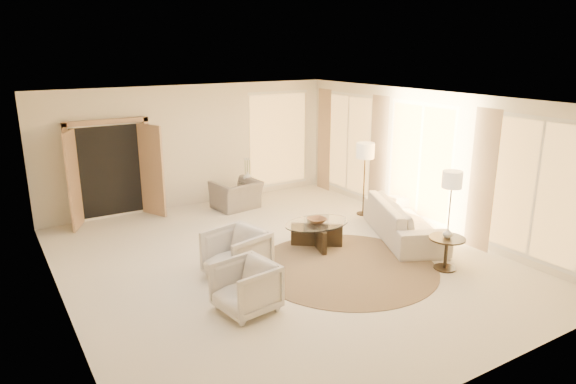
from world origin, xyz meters
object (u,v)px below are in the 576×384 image
coffee_table (317,231)px  bowl (317,220)px  end_table (446,248)px  floor_lamp_near (365,154)px  side_vase (248,177)px  sofa (404,220)px  floor_lamp_far (452,183)px  armchair_right (246,285)px  accent_chair (236,190)px  end_vase (448,233)px  side_table (248,190)px  armchair_left (236,252)px

coffee_table → bowl: bowl is taller
end_table → floor_lamp_near: floor_lamp_near is taller
floor_lamp_near → side_vase: floor_lamp_near is taller
sofa → floor_lamp_near: floor_lamp_near is taller
bowl → floor_lamp_near: bearing=27.6°
end_table → floor_lamp_far: bearing=40.4°
armchair_right → floor_lamp_near: bearing=112.6°
accent_chair → end_table: accent_chair is taller
armchair_right → end_vase: bearing=73.7°
side_table → accent_chair: bearing=-149.6°
end_table → coffee_table: bearing=122.5°
armchair_right → end_table: (3.51, -0.49, -0.01)m
floor_lamp_far → side_vase: size_ratio=6.51×
armchair_left → armchair_right: (-0.38, -1.06, -0.04)m
sofa → armchair_left: 3.60m
armchair_right → end_table: 3.54m
armchair_right → end_table: bearing=73.7°
end_table → floor_lamp_near: bearing=76.8°
bowl → floor_lamp_far: bearing=-35.0°
armchair_left → end_vase: (3.13, -1.56, 0.21)m
sofa → bowl: (-1.73, 0.49, 0.15)m
accent_chair → end_vase: accent_chair is taller
sofa → accent_chair: (-1.97, 3.41, 0.08)m
side_table → end_vase: bearing=-78.2°
coffee_table → floor_lamp_far: (1.97, -1.38, 0.97)m
side_table → floor_lamp_near: 2.98m
coffee_table → floor_lamp_far: bearing=-35.0°
sofa → end_table: (-0.47, -1.49, 0.03)m
armchair_right → floor_lamp_far: bearing=83.2°
accent_chair → bowl: accent_chair is taller
accent_chair → side_table: accent_chair is taller
coffee_table → side_table: size_ratio=3.01×
sofa → floor_lamp_far: bearing=-140.2°
end_table → side_table: end_table is taller
sofa → armchair_left: armchair_left is taller
sofa → floor_lamp_far: floor_lamp_far is taller
coffee_table → side_table: (0.19, 3.17, 0.03)m
armchair_right → sofa: bearing=95.8°
floor_lamp_near → side_vase: size_ratio=7.09×
floor_lamp_near → floor_lamp_far: size_ratio=1.09×
armchair_right → coffee_table: size_ratio=0.49×
side_table → side_vase: side_vase is taller
armchair_right → accent_chair: bearing=147.2°
accent_chair → end_vase: 5.13m
armchair_left → coffee_table: bearing=88.7°
coffee_table → end_table: size_ratio=2.71×
sofa → floor_lamp_far: (0.24, -0.89, 0.91)m
sofa → floor_lamp_near: size_ratio=1.52×
bowl → end_vase: size_ratio=2.01×
armchair_right → side_vase: armchair_right is taller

